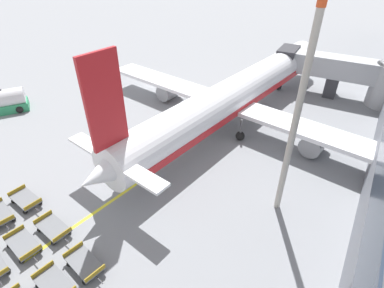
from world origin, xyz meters
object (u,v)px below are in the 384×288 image
(baggage_dolly_row_mid_a_col_b, at_px, (23,245))
(baggage_dolly_row_mid_b_col_b, at_px, (53,228))
(baggage_dolly_row_mid_a_col_c, at_px, (55,285))
(baggage_dolly_row_mid_b_col_c, at_px, (85,264))
(airplane, at_px, (235,95))
(baggage_dolly_row_mid_b_col_a, at_px, (26,199))
(apron_light_mast, at_px, (308,64))

(baggage_dolly_row_mid_a_col_b, height_order, baggage_dolly_row_mid_b_col_b, same)
(baggage_dolly_row_mid_a_col_c, bearing_deg, baggage_dolly_row_mid_b_col_c, 78.63)
(baggage_dolly_row_mid_b_col_c, bearing_deg, airplane, 91.06)
(baggage_dolly_row_mid_a_col_b, xyz_separation_m, baggage_dolly_row_mid_a_col_c, (4.43, -0.74, 0.00))
(baggage_dolly_row_mid_a_col_b, bearing_deg, baggage_dolly_row_mid_b_col_c, 14.84)
(baggage_dolly_row_mid_b_col_a, xyz_separation_m, baggage_dolly_row_mid_b_col_b, (4.51, -0.69, 0.00))
(baggage_dolly_row_mid_b_col_a, bearing_deg, baggage_dolly_row_mid_b_col_b, -8.68)
(baggage_dolly_row_mid_a_col_c, height_order, baggage_dolly_row_mid_b_col_b, same)
(baggage_dolly_row_mid_a_col_b, distance_m, baggage_dolly_row_mid_b_col_b, 2.13)
(baggage_dolly_row_mid_a_col_c, relative_size, apron_light_mast, 0.18)
(baggage_dolly_row_mid_a_col_b, bearing_deg, apron_light_mast, 44.77)
(baggage_dolly_row_mid_a_col_b, relative_size, baggage_dolly_row_mid_b_col_b, 1.00)
(baggage_dolly_row_mid_b_col_a, distance_m, baggage_dolly_row_mid_b_col_b, 4.56)
(baggage_dolly_row_mid_a_col_b, bearing_deg, baggage_dolly_row_mid_b_col_a, 145.36)
(apron_light_mast, bearing_deg, baggage_dolly_row_mid_a_col_b, -135.23)
(airplane, xyz_separation_m, baggage_dolly_row_mid_a_col_b, (-4.40, -24.73, -2.89))
(airplane, xyz_separation_m, baggage_dolly_row_mid_b_col_c, (0.43, -23.44, -2.89))
(baggage_dolly_row_mid_a_col_b, relative_size, baggage_dolly_row_mid_a_col_c, 1.00)
(baggage_dolly_row_mid_a_col_c, relative_size, baggage_dolly_row_mid_b_col_b, 1.00)
(baggage_dolly_row_mid_b_col_a, distance_m, apron_light_mast, 23.83)
(baggage_dolly_row_mid_b_col_b, bearing_deg, baggage_dolly_row_mid_a_col_c, -35.72)
(baggage_dolly_row_mid_a_col_c, height_order, baggage_dolly_row_mid_b_col_c, same)
(baggage_dolly_row_mid_b_col_a, bearing_deg, baggage_dolly_row_mid_b_col_c, -9.49)
(baggage_dolly_row_mid_a_col_b, bearing_deg, airplane, 79.91)
(baggage_dolly_row_mid_a_col_b, distance_m, baggage_dolly_row_mid_b_col_c, 5.00)
(baggage_dolly_row_mid_b_col_a, bearing_deg, baggage_dolly_row_mid_a_col_b, -34.64)
(baggage_dolly_row_mid_a_col_b, xyz_separation_m, baggage_dolly_row_mid_b_col_c, (4.83, 1.28, 0.00))
(airplane, distance_m, baggage_dolly_row_mid_b_col_c, 23.63)
(airplane, relative_size, baggage_dolly_row_mid_b_col_c, 11.80)
(airplane, height_order, baggage_dolly_row_mid_a_col_b, airplane)
(baggage_dolly_row_mid_b_col_b, relative_size, apron_light_mast, 0.18)
(baggage_dolly_row_mid_b_col_b, bearing_deg, airplane, 80.29)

